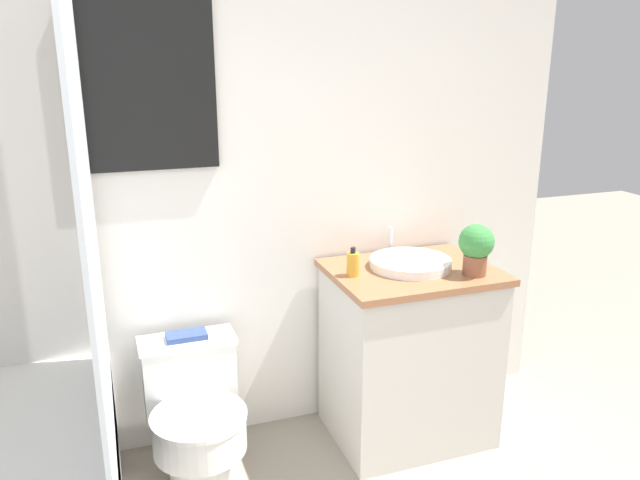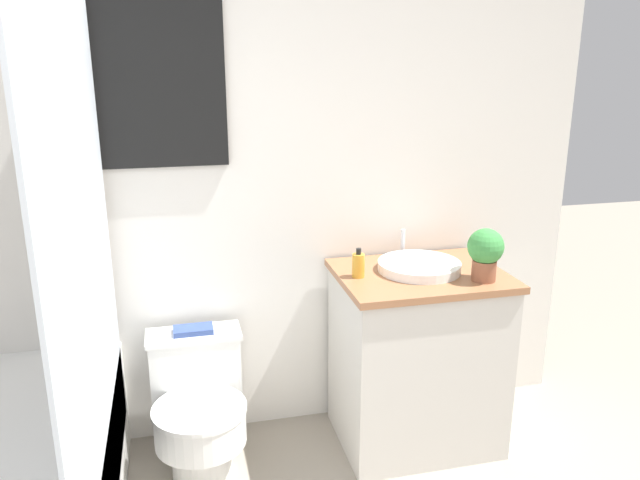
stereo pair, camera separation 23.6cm
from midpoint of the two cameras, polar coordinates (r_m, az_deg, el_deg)
name	(u,v)px [view 2 (the right image)]	position (r m, az deg, el deg)	size (l,w,h in m)	color
wall_back	(222,166)	(2.70, -6.47, 6.73)	(3.32, 0.07, 2.50)	white
toilet	(199,407)	(2.76, -8.57, -14.93)	(0.40, 0.52, 0.57)	white
vanity	(417,357)	(2.90, 11.19, -10.54)	(0.72, 0.56, 0.82)	beige
sink	(419,266)	(2.75, 11.49, -2.39)	(0.36, 0.39, 0.13)	white
soap_bottle	(358,265)	(2.63, 6.11, -2.33)	(0.05, 0.05, 0.13)	gold
potted_plant	(485,251)	(2.67, 17.36, -1.04)	(0.15, 0.15, 0.22)	brown
book_on_tank	(193,330)	(2.74, -9.10, -8.17)	(0.17, 0.09, 0.02)	#33477F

